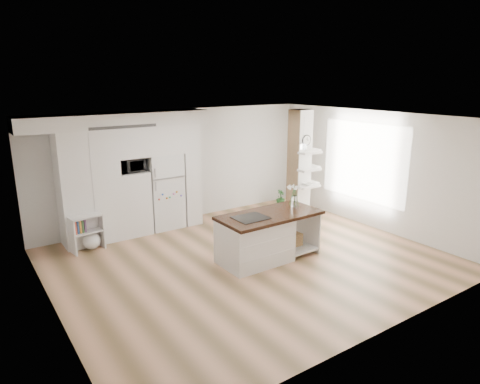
% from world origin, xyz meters
% --- Properties ---
extents(floor, '(7.00, 6.00, 0.01)m').
position_xyz_m(floor, '(0.00, 0.00, 0.00)').
color(floor, tan).
rests_on(floor, ground).
extents(room, '(7.04, 6.04, 2.72)m').
position_xyz_m(room, '(0.00, 0.00, 1.86)').
color(room, white).
rests_on(room, ground).
extents(cabinet_wall, '(4.00, 0.71, 2.70)m').
position_xyz_m(cabinet_wall, '(-1.45, 2.67, 1.51)').
color(cabinet_wall, white).
rests_on(cabinet_wall, floor).
extents(refrigerator, '(0.78, 0.69, 1.75)m').
position_xyz_m(refrigerator, '(-0.53, 2.68, 0.88)').
color(refrigerator, white).
rests_on(refrigerator, floor).
extents(column, '(0.69, 0.90, 2.70)m').
position_xyz_m(column, '(2.38, 1.13, 1.35)').
color(column, silver).
rests_on(column, floor).
extents(window, '(0.00, 2.40, 2.40)m').
position_xyz_m(window, '(3.48, 0.30, 1.50)').
color(window, white).
rests_on(window, room).
extents(pendant_light, '(0.12, 0.12, 0.10)m').
position_xyz_m(pendant_light, '(1.70, 0.15, 2.12)').
color(pendant_light, white).
rests_on(pendant_light, room).
extents(kitchen_island, '(2.01, 0.97, 1.47)m').
position_xyz_m(kitchen_island, '(0.15, -0.12, 0.47)').
color(kitchen_island, white).
rests_on(kitchen_island, floor).
extents(bookshelf, '(0.67, 0.45, 0.74)m').
position_xyz_m(bookshelf, '(-2.41, 2.26, 0.32)').
color(bookshelf, white).
rests_on(bookshelf, floor).
extents(floor_plant_a, '(0.26, 0.21, 0.47)m').
position_xyz_m(floor_plant_a, '(2.79, 1.59, 0.23)').
color(floor_plant_a, '#276228').
rests_on(floor_plant_a, floor).
extents(floor_plant_b, '(0.31, 0.31, 0.43)m').
position_xyz_m(floor_plant_b, '(2.84, 2.50, 0.22)').
color(floor_plant_b, '#276228').
rests_on(floor_plant_b, floor).
extents(microwave, '(0.54, 0.37, 0.30)m').
position_xyz_m(microwave, '(-1.27, 2.62, 1.57)').
color(microwave, '#2D2D2D').
rests_on(microwave, cabinet_wall).
extents(shelf_plant, '(0.27, 0.23, 0.30)m').
position_xyz_m(shelf_plant, '(2.63, 1.30, 1.52)').
color(shelf_plant, '#276228').
rests_on(shelf_plant, column).
extents(decor_bowl, '(0.22, 0.22, 0.05)m').
position_xyz_m(decor_bowl, '(2.30, 0.90, 1.00)').
color(decor_bowl, white).
rests_on(decor_bowl, column).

